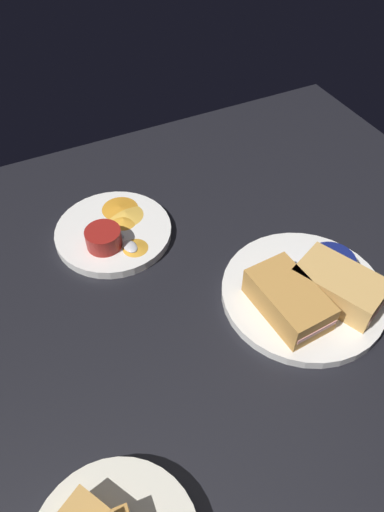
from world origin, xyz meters
The scene contains 10 objects.
ground_plane centered at (0.00, 0.00, -1.50)cm, with size 110.00×110.00×3.00cm, color black.
plate_sandwich_main centered at (-0.74, -11.70, 0.80)cm, with size 25.77×25.77×1.60cm, color white.
sandwich_half_near centered at (-2.57, -7.16, 4.00)cm, with size 13.71×8.47×4.80cm.
sandwich_half_far centered at (-3.76, -15.56, 4.00)cm, with size 14.97×12.23×4.80cm.
ramekin_dark_sauce centered at (0.55, -17.35, 3.43)cm, with size 7.52×7.52×3.39cm.
spoon_by_dark_ramekin centered at (0.88, -11.54, 1.96)cm, with size 2.38×9.92×0.80cm.
plate_chips_companion centered at (25.51, 10.59, 0.80)cm, with size 20.56×20.56×1.60cm, color white.
ramekin_light_gravy centered at (22.43, 13.16, 3.37)cm, with size 6.10×6.10×3.27cm.
spoon_by_gravy_ramekin centered at (21.07, 9.75, 1.96)cm, with size 9.96×3.30×0.80cm.
plantain_chip_scatter centered at (27.09, 7.79, 1.90)cm, with size 18.14×9.48×0.60cm.
Camera 1 is at (-34.46, 24.29, 59.94)cm, focal length 33.16 mm.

